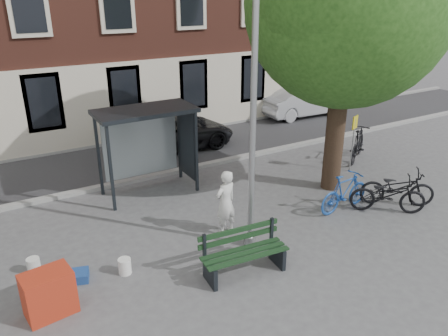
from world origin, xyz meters
TOP-DOWN VIEW (x-y plane):
  - ground at (0.00, 0.00)m, footprint 90.00×90.00m
  - road at (0.00, 7.00)m, footprint 40.00×4.00m
  - curb_near at (0.00, 5.00)m, footprint 40.00×0.25m
  - curb_far at (0.00, 9.00)m, footprint 40.00×0.25m
  - lamppost at (0.00, 0.00)m, footprint 0.28×0.35m
  - bus_shelter at (-0.61, 4.11)m, footprint 2.85×1.45m
  - painter at (-0.22, 0.80)m, footprint 0.69×0.53m
  - bench at (-0.74, -0.86)m, footprint 1.97×0.80m
  - bike_a at (4.80, -0.33)m, footprint 2.06×1.81m
  - bike_b at (3.27, 0.19)m, footprint 1.87×0.67m
  - bike_c at (4.22, -0.50)m, footprint 2.02×1.80m
  - bike_d at (6.50, 2.80)m, footprint 2.00×1.57m
  - car_dark at (1.33, 7.29)m, footprint 4.69×2.23m
  - car_silver at (8.70, 8.40)m, footprint 4.41×1.64m
  - red_stand at (-4.63, -0.10)m, footprint 0.97×0.71m
  - blue_crate at (-4.00, 0.70)m, footprint 0.64×0.54m
  - bucket_a at (-3.00, 0.41)m, footprint 0.32×0.32m
  - bucket_b at (-4.71, 1.43)m, footprint 0.34×0.34m
  - notice_sign at (5.51, 2.15)m, footprint 0.32×0.15m

SIDE VIEW (x-z plane):
  - ground at x=0.00m, z-range 0.00..0.00m
  - road at x=0.00m, z-range 0.00..0.01m
  - curb_near at x=0.00m, z-range 0.00..0.12m
  - curb_far at x=0.00m, z-range 0.00..0.12m
  - blue_crate at x=-4.00m, z-range 0.00..0.20m
  - bucket_a at x=-3.00m, z-range 0.00..0.36m
  - bucket_b at x=-4.71m, z-range 0.00..0.36m
  - red_stand at x=-4.63m, z-range 0.00..0.90m
  - bench at x=-0.74m, z-range -0.04..0.95m
  - bike_c at x=4.22m, z-range 0.00..1.06m
  - bike_a at x=4.80m, z-range 0.00..1.08m
  - bike_b at x=3.27m, z-range 0.00..1.10m
  - bike_d at x=6.50m, z-range 0.00..1.21m
  - car_dark at x=1.33m, z-range 0.00..1.29m
  - car_silver at x=8.70m, z-range 0.00..1.44m
  - painter at x=-0.22m, z-range 0.00..1.70m
  - notice_sign at x=5.51m, z-range 0.44..2.39m
  - bus_shelter at x=-0.61m, z-range 0.61..3.23m
  - lamppost at x=0.00m, z-range -0.27..5.84m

